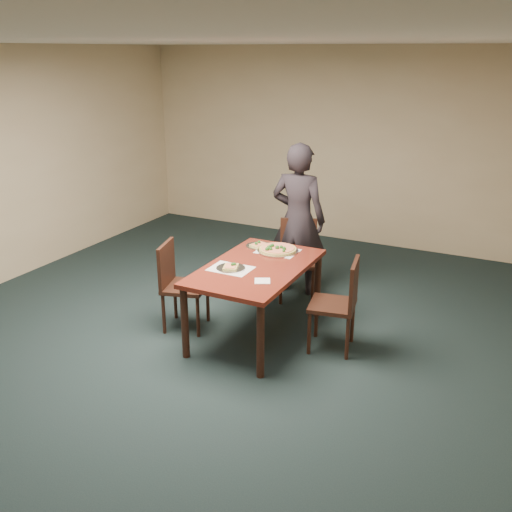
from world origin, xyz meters
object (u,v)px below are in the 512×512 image
at_px(slice_plate_near, 231,267).
at_px(pizza_pan, 278,249).
at_px(dining_table, 256,274).
at_px(diner, 298,219).
at_px(chair_far, 298,254).
at_px(chair_left, 178,281).
at_px(chair_right, 341,300).
at_px(slice_plate_far, 259,245).

bearing_deg(slice_plate_near, pizza_pan, 73.73).
bearing_deg(slice_plate_near, dining_table, 45.54).
bearing_deg(pizza_pan, slice_plate_near, -106.27).
distance_m(dining_table, slice_plate_near, 0.28).
relative_size(diner, slice_plate_near, 6.32).
distance_m(chair_far, pizza_pan, 0.68).
xyz_separation_m(chair_left, slice_plate_near, (0.62, 0.01, 0.25)).
height_order(chair_left, diner, diner).
bearing_deg(chair_right, chair_far, -149.59).
relative_size(dining_table, chair_far, 1.65).
height_order(dining_table, chair_right, chair_right).
height_order(dining_table, slice_plate_near, slice_plate_near).
bearing_deg(chair_right, chair_left, -90.11).
bearing_deg(diner, dining_table, 92.12).
bearing_deg(chair_left, diner, -42.20).
distance_m(chair_left, diner, 1.64).
bearing_deg(diner, chair_right, 127.48).
distance_m(chair_far, slice_plate_near, 1.31).
relative_size(dining_table, chair_right, 1.65).
height_order(chair_left, chair_right, same).
bearing_deg(chair_left, pizza_pan, -66.11).
distance_m(chair_left, slice_plate_far, 0.95).
relative_size(dining_table, diner, 0.85).
xyz_separation_m(chair_left, diner, (0.72, 1.43, 0.37)).
bearing_deg(chair_left, slice_plate_far, -53.68).
bearing_deg(chair_left, dining_table, -92.01).
bearing_deg(pizza_pan, chair_far, 92.33).
xyz_separation_m(chair_left, slice_plate_far, (0.57, 0.72, 0.25)).
xyz_separation_m(chair_far, slice_plate_far, (-0.22, -0.57, 0.25)).
xyz_separation_m(chair_far, diner, (-0.06, 0.14, 0.37)).
xyz_separation_m(chair_right, diner, (-0.92, 1.14, 0.37)).
bearing_deg(chair_far, slice_plate_far, -132.27).
relative_size(pizza_pan, slice_plate_near, 1.53).
bearing_deg(chair_far, diner, 93.10).
relative_size(chair_right, slice_plate_near, 3.25).
xyz_separation_m(chair_left, chair_right, (1.64, 0.29, 0.00)).
distance_m(diner, slice_plate_far, 0.74).
bearing_deg(chair_left, chair_far, -46.82).
xyz_separation_m(dining_table, slice_plate_near, (-0.18, -0.18, 0.11)).
bearing_deg(slice_plate_near, diner, 85.92).
xyz_separation_m(chair_right, slice_plate_far, (-1.07, 0.43, 0.25)).
bearing_deg(chair_far, slice_plate_near, -118.68).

